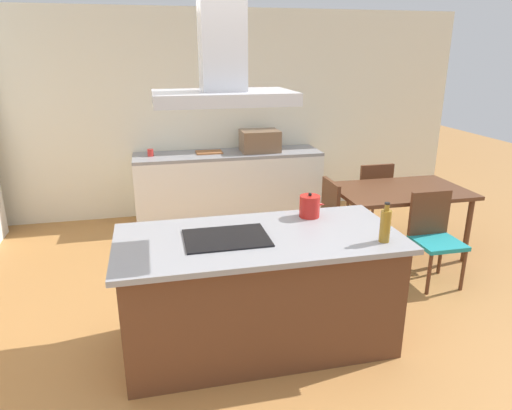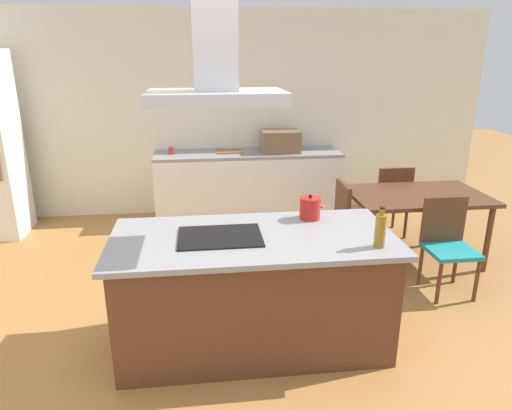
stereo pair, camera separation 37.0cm
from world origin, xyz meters
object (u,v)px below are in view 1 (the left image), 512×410
dining_table (400,196)px  countertop_microwave (260,141)px  chair_facing_back_wall (371,193)px  cooktop (226,238)px  cutting_board (209,152)px  chair_facing_island (434,232)px  chair_at_left_end (320,216)px  range_hood (223,63)px  coffee_mug_red (151,153)px  olive_oil_bottle (385,225)px  tea_kettle (310,206)px

dining_table → countertop_microwave: bearing=127.3°
chair_facing_back_wall → countertop_microwave: bearing=142.7°
cooktop → dining_table: (2.13, 1.30, -0.24)m
cutting_board → chair_facing_island: cutting_board is taller
countertop_microwave → chair_at_left_end: size_ratio=0.56×
cutting_board → range_hood: (-0.26, -2.93, 1.19)m
cutting_board → chair_facing_back_wall: bearing=-27.2°
cooktop → chair_facing_island: size_ratio=0.67×
coffee_mug_red → chair_facing_back_wall: (2.62, -0.93, -0.44)m
cooktop → chair_facing_back_wall: size_ratio=0.67×
olive_oil_bottle → dining_table: 1.95m
olive_oil_bottle → chair_facing_back_wall: 2.56m
olive_oil_bottle → coffee_mug_red: olive_oil_bottle is taller
tea_kettle → chair_at_left_end: tea_kettle is taller
chair_facing_back_wall → range_hood: size_ratio=0.99×
chair_at_left_end → olive_oil_bottle: bearing=-95.2°
tea_kettle → coffee_mug_red: 2.87m
chair_at_left_end → chair_facing_back_wall: same height
dining_table → chair_facing_island: size_ratio=1.57×
countertop_microwave → tea_kettle: bearing=-94.5°
cutting_board → olive_oil_bottle: bearing=-75.9°
tea_kettle → dining_table: 1.75m
tea_kettle → coffee_mug_red: size_ratio=2.40×
chair_at_left_end → range_hood: bearing=-133.1°
chair_facing_island → range_hood: range_hood is taller
chair_facing_back_wall → chair_facing_island: (0.00, -1.33, 0.00)m
cooktop → countertop_microwave: 3.03m
countertop_microwave → chair_facing_back_wall: (1.20, -0.91, -0.53)m
coffee_mug_red → range_hood: size_ratio=0.10×
dining_table → range_hood: range_hood is taller
cooktop → range_hood: bearing=0.0°
cutting_board → dining_table: cutting_board is taller
olive_oil_bottle → countertop_microwave: 3.18m
tea_kettle → coffee_mug_red: bearing=115.2°
countertop_microwave → cutting_board: 0.69m
chair_facing_back_wall → range_hood: 3.31m
olive_oil_bottle → cutting_board: olive_oil_bottle is taller
countertop_microwave → coffee_mug_red: 1.43m
cooktop → countertop_microwave: (0.93, 2.88, 0.13)m
dining_table → chair_facing_island: (0.00, -0.67, -0.16)m
tea_kettle → countertop_microwave: 2.58m
olive_oil_bottle → chair_at_left_end: olive_oil_bottle is taller
chair_facing_island → tea_kettle: bearing=-166.7°
olive_oil_bottle → chair_facing_back_wall: olive_oil_bottle is taller
tea_kettle → olive_oil_bottle: (0.34, -0.61, 0.03)m
cutting_board → cooktop: bearing=-95.1°
countertop_microwave → chair_facing_island: bearing=-61.9°
tea_kettle → range_hood: 1.37m
olive_oil_bottle → coffee_mug_red: bearing=116.0°
cooktop → tea_kettle: (0.73, 0.31, 0.08)m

